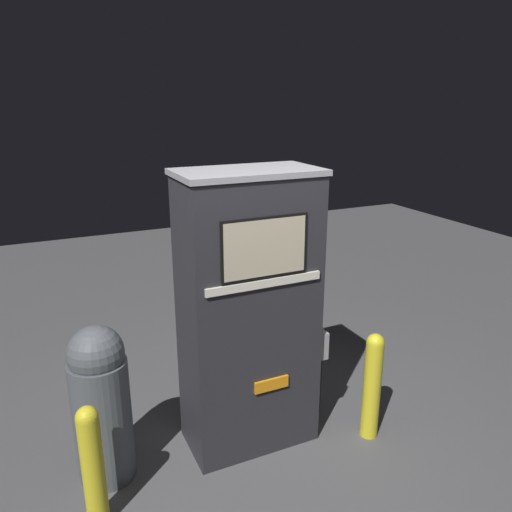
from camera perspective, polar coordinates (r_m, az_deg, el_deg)
name	(u,v)px	position (r m, az deg, el deg)	size (l,w,h in m)	color
ground_plane	(263,456)	(4.05, 0.85, -21.87)	(14.00, 14.00, 0.00)	#4C4C4F
gas_pump	(249,314)	(3.68, -0.82, -6.59)	(1.06, 0.56, 2.12)	#28282D
safety_bollard	(372,383)	(4.08, 13.15, -13.96)	(0.14, 0.14, 0.89)	yellow
trash_bin	(101,402)	(3.69, -17.29, -15.69)	(0.40, 0.40, 1.16)	#51565B
safety_bollard_far	(93,464)	(3.43, -18.18, -21.63)	(0.14, 0.14, 0.85)	yellow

